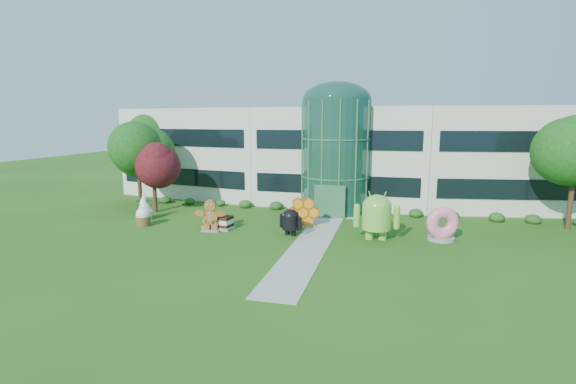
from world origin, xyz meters
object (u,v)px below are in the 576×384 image
(donut, at_px, (442,223))
(gingerbread, at_px, (210,215))
(android_black, at_px, (291,220))
(android_green, at_px, (377,213))

(donut, height_order, gingerbread, gingerbread)
(gingerbread, bearing_deg, android_black, -5.04)
(android_green, height_order, donut, android_green)
(android_black, relative_size, donut, 0.94)
(android_black, height_order, gingerbread, gingerbread)
(android_green, height_order, gingerbread, android_green)
(android_green, bearing_deg, android_black, -179.79)
(donut, bearing_deg, android_green, 173.38)
(android_green, relative_size, donut, 1.55)
(android_green, bearing_deg, donut, 8.06)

